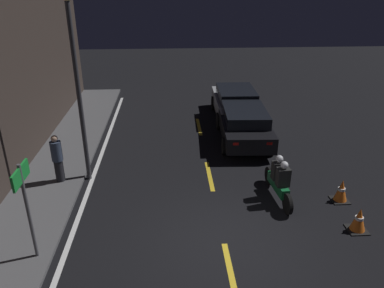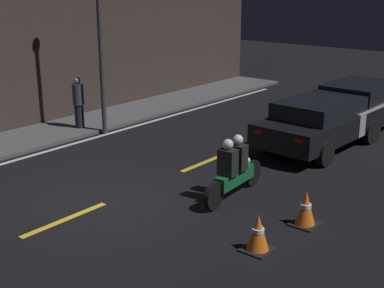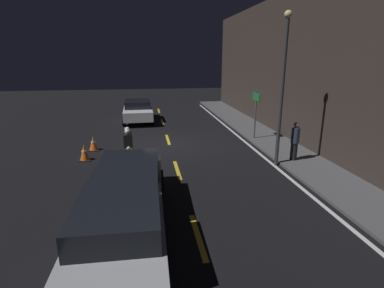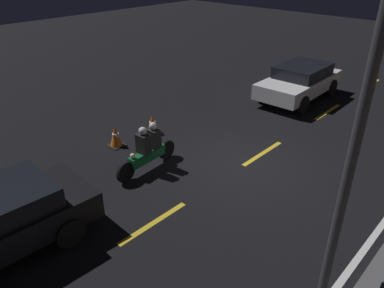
% 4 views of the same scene
% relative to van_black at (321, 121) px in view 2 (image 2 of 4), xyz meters
% --- Properties ---
extents(ground_plane, '(56.00, 56.00, 0.00)m').
position_rel_van_black_xyz_m(ground_plane, '(-6.44, 1.67, -0.75)').
color(ground_plane, black).
extents(lane_dash_c, '(2.00, 0.14, 0.01)m').
position_rel_van_black_xyz_m(lane_dash_c, '(-7.44, 1.67, -0.75)').
color(lane_dash_c, gold).
rests_on(lane_dash_c, ground).
extents(lane_dash_d, '(2.00, 0.14, 0.01)m').
position_rel_van_black_xyz_m(lane_dash_d, '(-2.94, 1.67, -0.75)').
color(lane_dash_d, gold).
rests_on(lane_dash_d, ground).
extents(lane_dash_e, '(2.00, 0.14, 0.01)m').
position_rel_van_black_xyz_m(lane_dash_e, '(1.56, 1.67, -0.75)').
color(lane_dash_e, gold).
rests_on(lane_dash_e, ground).
extents(lane_solid_kerb, '(25.20, 0.14, 0.01)m').
position_rel_van_black_xyz_m(lane_solid_kerb, '(-6.44, 5.55, -0.75)').
color(lane_solid_kerb, silver).
rests_on(lane_solid_kerb, ground).
extents(van_black, '(4.54, 2.10, 1.38)m').
position_rel_van_black_xyz_m(van_black, '(0.00, 0.00, 0.00)').
color(van_black, black).
rests_on(van_black, ground).
extents(hatchback_silver, '(4.26, 2.01, 1.48)m').
position_rel_van_black_xyz_m(hatchback_silver, '(2.50, -0.08, 0.04)').
color(hatchback_silver, '#9EA0A5').
rests_on(hatchback_silver, ground).
extents(motorcycle, '(2.22, 0.41, 1.37)m').
position_rel_van_black_xyz_m(motorcycle, '(-4.47, -0.21, -0.11)').
color(motorcycle, black).
rests_on(motorcycle, ground).
extents(traffic_cone_near, '(0.51, 0.51, 0.66)m').
position_rel_van_black_xyz_m(traffic_cone_near, '(-6.11, -1.89, -0.43)').
color(traffic_cone_near, black).
rests_on(traffic_cone_near, ground).
extents(traffic_cone_mid, '(0.50, 0.50, 0.69)m').
position_rel_van_black_xyz_m(traffic_cone_mid, '(-4.69, -2.04, -0.42)').
color(traffic_cone_mid, black).
rests_on(traffic_cone_mid, ground).
extents(pedestrian, '(0.34, 0.34, 1.57)m').
position_rel_van_black_xyz_m(pedestrian, '(-3.12, 6.51, 0.14)').
color(pedestrian, black).
rests_on(pedestrian, raised_curb).
extents(street_lamp, '(0.28, 0.28, 5.76)m').
position_rel_van_black_xyz_m(street_lamp, '(-2.87, 5.65, 2.48)').
color(street_lamp, '#333338').
rests_on(street_lamp, ground).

